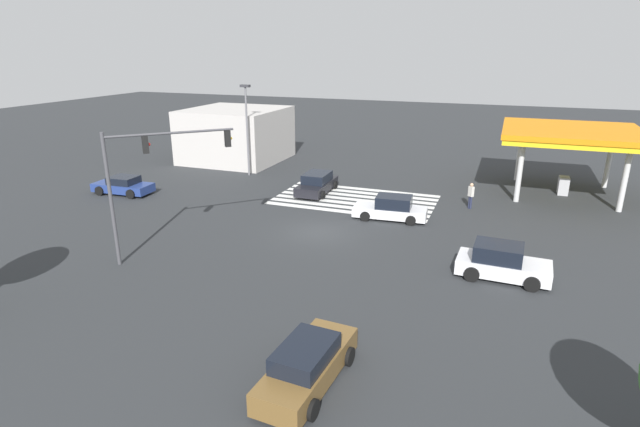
# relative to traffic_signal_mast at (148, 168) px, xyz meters

# --- Properties ---
(ground_plane) EXTENTS (149.08, 149.08, 0.00)m
(ground_plane) POSITION_rel_traffic_signal_mast_xyz_m (-6.52, -6.52, -4.76)
(ground_plane) COLOR #2B2D30
(crosswalk_markings) EXTENTS (11.26, 6.30, 0.01)m
(crosswalk_markings) POSITION_rel_traffic_signal_mast_xyz_m (-6.52, -13.53, -4.75)
(crosswalk_markings) COLOR silver
(crosswalk_markings) RESTS_ON ground_plane
(traffic_signal_mast) EXTENTS (4.50, 4.50, 6.64)m
(traffic_signal_mast) POSITION_rel_traffic_signal_mast_xyz_m (0.00, 0.00, 0.00)
(traffic_signal_mast) COLOR #47474C
(traffic_signal_mast) RESTS_ON ground_plane
(car_0) EXTENTS (4.46, 2.22, 1.32)m
(car_0) POSITION_rel_traffic_signal_mast_xyz_m (9.95, -8.91, -4.14)
(car_0) COLOR navy
(car_0) RESTS_ON ground_plane
(car_1) EXTENTS (2.15, 4.79, 1.52)m
(car_1) POSITION_rel_traffic_signal_mast_xyz_m (-11.06, 6.64, -4.04)
(car_1) COLOR brown
(car_1) RESTS_ON ground_plane
(car_2) EXTENTS (2.20, 4.68, 1.49)m
(car_2) POSITION_rel_traffic_signal_mast_xyz_m (-3.33, -14.31, -4.06)
(car_2) COLOR black
(car_2) RESTS_ON ground_plane
(car_3) EXTENTS (4.69, 2.25, 1.50)m
(car_3) POSITION_rel_traffic_signal_mast_xyz_m (-9.88, -10.35, -4.07)
(car_3) COLOR silver
(car_3) RESTS_ON ground_plane
(car_4) EXTENTS (4.27, 2.28, 1.65)m
(car_4) POSITION_rel_traffic_signal_mast_xyz_m (-16.65, -3.86, -3.99)
(car_4) COLOR silver
(car_4) RESTS_ON ground_plane
(gas_station_canopy) EXTENTS (9.31, 9.31, 4.85)m
(gas_station_canopy) POSITION_rel_traffic_signal_mast_xyz_m (-20.50, -20.35, -0.40)
(gas_station_canopy) COLOR yellow
(gas_station_canopy) RESTS_ON ground_plane
(corner_building) EXTENTS (8.49, 8.49, 4.87)m
(corner_building) POSITION_rel_traffic_signal_mast_xyz_m (7.89, -22.13, -2.32)
(corner_building) COLOR #BCB7B2
(corner_building) RESTS_ON ground_plane
(pedestrian) EXTENTS (0.41, 0.41, 1.78)m
(pedestrian) POSITION_rel_traffic_signal_mast_xyz_m (-14.38, -14.30, -3.76)
(pedestrian) COLOR #232842
(pedestrian) RESTS_ON ground_plane
(street_light_pole_a) EXTENTS (0.80, 0.36, 7.47)m
(street_light_pole_a) POSITION_rel_traffic_signal_mast_xyz_m (3.97, -17.24, -0.24)
(street_light_pole_a) COLOR slate
(street_light_pole_a) RESTS_ON ground_plane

